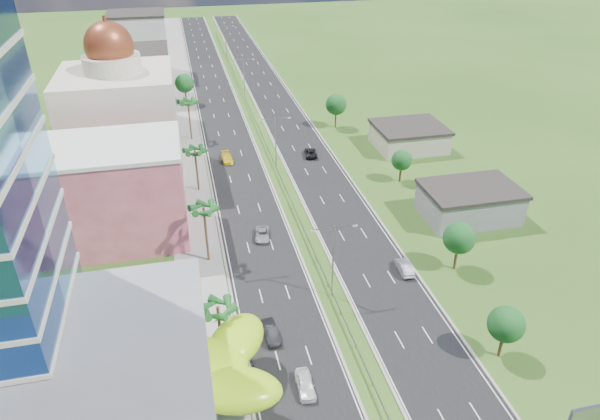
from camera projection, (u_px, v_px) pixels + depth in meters
ground at (355, 348)px, 63.59m from camera, size 500.00×500.00×0.00m
road_left at (219, 108)px, 138.17m from camera, size 11.00×260.00×0.04m
road_right at (276, 104)px, 141.09m from camera, size 11.00×260.00×0.04m
sidewalk_left at (182, 110)px, 136.30m from camera, size 7.00×260.00×0.12m
median_guardrail at (259, 128)px, 124.12m from camera, size 0.10×216.06×0.76m
streetlight_median_b at (333, 254)px, 68.68m from camera, size 6.04×0.25×11.00m
streetlight_median_c at (276, 139)px, 102.48m from camera, size 6.04×0.25×11.00m
streetlight_median_d at (244, 75)px, 140.51m from camera, size 6.04×0.25×11.00m
streetlight_median_e at (226, 39)px, 178.53m from camera, size 6.04×0.25×11.00m
mall_podium at (49, 405)px, 49.55m from camera, size 30.00×24.00×11.00m
lime_canopy at (180, 371)px, 53.83m from camera, size 18.00×15.00×7.40m
pink_shophouse at (117, 194)px, 81.45m from camera, size 20.00×15.00×15.00m
domed_building at (122, 118)px, 98.96m from camera, size 20.00×20.00×28.70m
midrise_grey at (135, 95)px, 121.95m from camera, size 16.00×15.00×16.00m
midrise_beige at (139, 75)px, 141.29m from camera, size 16.00×15.00×13.00m
midrise_white at (140, 46)px, 159.48m from camera, size 16.00×15.00×18.00m
billboard at (592, 419)px, 49.48m from camera, size 5.20×0.35×6.20m
shed_near at (469, 204)px, 88.92m from camera, size 15.00×10.00×5.00m
shed_far at (409, 138)px, 114.81m from camera, size 14.00×12.00×4.40m
palm_tree_b at (218, 310)px, 58.75m from camera, size 3.60×3.60×8.10m
palm_tree_c at (204, 211)px, 74.93m from camera, size 3.60×3.60×9.60m
palm_tree_d at (195, 152)px, 94.84m from camera, size 3.60×3.60×8.60m
palm_tree_e at (188, 104)px, 115.59m from camera, size 3.60×3.60×9.40m
leafy_tree_lfar at (184, 83)px, 138.07m from camera, size 4.90×4.90×8.05m
leafy_tree_ra at (506, 324)px, 60.10m from camera, size 4.20×4.20×6.90m
leafy_tree_rb at (459, 238)px, 74.85m from camera, size 4.55×4.55×7.47m
leafy_tree_rc at (402, 160)px, 99.49m from camera, size 3.85×3.85×6.33m
leafy_tree_rd at (336, 104)px, 123.47m from camera, size 4.90×4.90×8.05m
car_white_near_left at (305, 384)px, 57.70m from camera, size 1.96×4.53×1.52m
car_dark_left at (270, 332)px, 64.76m from camera, size 1.91×4.67×1.51m
car_silver_mid_left at (262, 234)px, 84.08m from camera, size 2.91×4.94×1.29m
car_yellow_far_left at (227, 158)px, 109.22m from camera, size 2.28×5.11×1.46m
car_silver_right at (404, 267)px, 76.30m from camera, size 1.89×4.68×1.51m
car_dark_far_right at (311, 153)px, 111.57m from camera, size 3.04×5.35×1.41m
motorcycle at (252, 362)px, 60.70m from camera, size 0.88×2.04×1.26m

